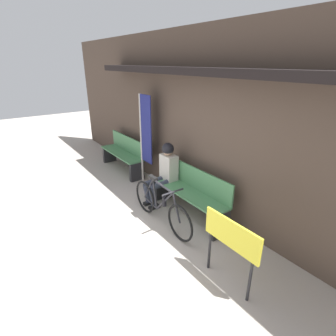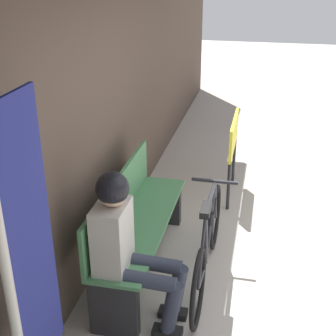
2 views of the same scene
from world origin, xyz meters
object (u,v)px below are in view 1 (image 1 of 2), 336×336
bicycle (161,207)px  signboard (231,239)px  banner_pole (145,133)px  person_seated (164,169)px  park_bench_near (190,194)px  park_bench_far (123,154)px

bicycle → signboard: 1.61m
banner_pole → signboard: 3.31m
bicycle → banner_pole: bearing=157.1°
bicycle → person_seated: size_ratio=1.36×
person_seated → banner_pole: banner_pole is taller
park_bench_near → person_seated: 0.72m
person_seated → park_bench_far: size_ratio=0.74×
bicycle → park_bench_far: 2.70m
park_bench_near → bicycle: 0.63m
park_bench_far → banner_pole: 1.28m
park_bench_near → bicycle: size_ratio=1.03×
park_bench_near → signboard: size_ratio=1.85×
park_bench_far → signboard: bearing=-9.2°
signboard → banner_pole: bearing=166.9°
person_seated → signboard: bearing=-14.4°
park_bench_near → park_bench_far: same height
park_bench_far → banner_pole: banner_pole is taller
bicycle → park_bench_far: bearing=166.7°
bicycle → park_bench_far: size_ratio=1.00×
park_bench_near → bicycle: park_bench_near is taller
park_bench_near → person_seated: size_ratio=1.40×
banner_pole → park_bench_far: bearing=-176.5°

